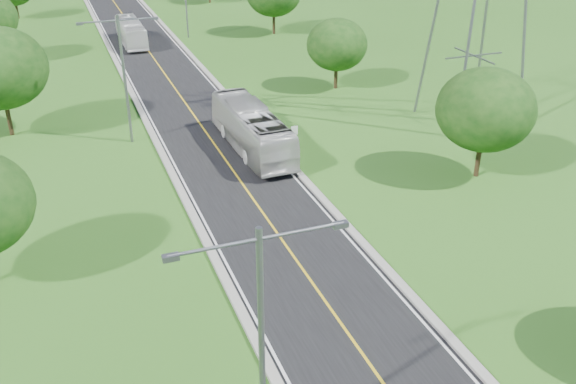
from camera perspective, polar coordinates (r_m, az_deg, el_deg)
name	(u,v)px	position (r m, az deg, el deg)	size (l,w,h in m)	color
ground	(170,81)	(67.73, -10.47, 9.65)	(260.00, 260.00, 0.00)	#2A5818
road	(159,66)	(73.41, -11.40, 10.94)	(8.00, 150.00, 0.06)	black
curb_left	(120,69)	(72.87, -14.74, 10.53)	(0.50, 150.00, 0.22)	gray
curb_right	(197,61)	(74.15, -8.12, 11.42)	(0.50, 150.00, 0.22)	gray
speed_limit_sign	(294,135)	(48.39, 0.56, 5.06)	(0.55, 0.09, 2.40)	slate
streetlight_near_left	(261,334)	(21.57, -2.38, -12.53)	(5.90, 0.25, 10.00)	slate
streetlight_mid_left	(124,69)	(51.01, -14.41, 10.54)	(5.90, 0.25, 10.00)	slate
tree_rb	(485,110)	(45.76, 17.15, 7.01)	(6.72, 6.72, 7.82)	black
tree_rc	(337,45)	(63.51, 4.37, 12.93)	(5.88, 5.88, 6.84)	black
bus_outbound	(252,129)	(49.21, -3.22, 5.61)	(2.87, 12.27, 3.42)	beige
bus_inbound	(131,32)	(83.22, -13.78, 13.64)	(2.47, 10.58, 2.95)	white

